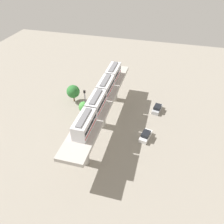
# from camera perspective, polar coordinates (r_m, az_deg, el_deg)

# --- Properties ---
(ground_plane) EXTENTS (120.00, 120.00, 0.00)m
(ground_plane) POSITION_cam_1_polar(r_m,az_deg,el_deg) (54.25, -2.63, -3.45)
(ground_plane) COLOR gray
(viaduct) EXTENTS (5.20, 35.80, 7.43)m
(viaduct) POSITION_cam_1_polar(r_m,az_deg,el_deg) (50.59, -2.81, 1.50)
(viaduct) COLOR #B7B2AA
(viaduct) RESTS_ON ground
(train) EXTENTS (2.64, 27.45, 3.24)m
(train) POSITION_cam_1_polar(r_m,az_deg,el_deg) (48.99, -2.83, 4.63)
(train) COLOR silver
(train) RESTS_ON viaduct
(parked_car_silver) EXTENTS (2.55, 4.46, 1.76)m
(parked_car_silver) POSITION_cam_1_polar(r_m,az_deg,el_deg) (59.42, 11.54, 0.86)
(parked_car_silver) COLOR #B2B5BA
(parked_car_silver) RESTS_ON ground
(parked_car_white) EXTENTS (2.68, 4.49, 1.76)m
(parked_car_white) POSITION_cam_1_polar(r_m,az_deg,el_deg) (51.05, 8.64, -6.04)
(parked_car_white) COLOR white
(parked_car_white) RESTS_ON ground
(tree_near_viaduct) EXTENTS (3.58, 3.58, 4.98)m
(tree_near_viaduct) POSITION_cam_1_polar(r_m,az_deg,el_deg) (61.44, -9.95, 5.20)
(tree_near_viaduct) COLOR brown
(tree_near_viaduct) RESTS_ON ground
(tree_mid_lot) EXTENTS (2.77, 2.77, 4.77)m
(tree_mid_lot) POSITION_cam_1_polar(r_m,az_deg,el_deg) (54.85, -7.15, 1.29)
(tree_mid_lot) COLOR brown
(tree_mid_lot) RESTS_ON ground
(signal_post) EXTENTS (0.44, 0.28, 10.03)m
(signal_post) POSITION_cam_1_polar(r_m,az_deg,el_deg) (51.07, -6.74, 1.25)
(signal_post) COLOR #4C4C51
(signal_post) RESTS_ON ground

